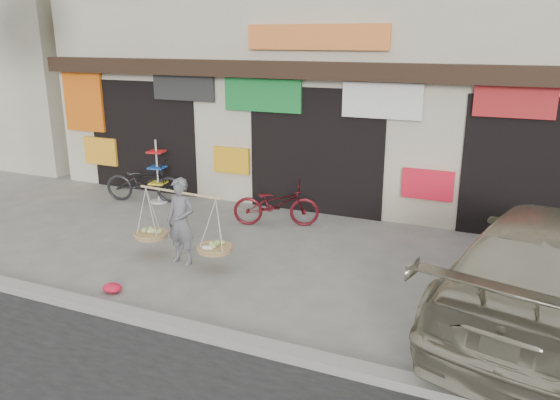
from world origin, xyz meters
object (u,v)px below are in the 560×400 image
at_px(bike_0, 144,182).
at_px(suv, 558,268).
at_px(bike_2, 276,204).
at_px(display_rack, 158,177).
at_px(street_vendor, 181,225).

distance_m(bike_0, suv, 8.88).
height_order(bike_2, display_rack, display_rack).
bearing_deg(suv, street_vendor, 16.31).
bearing_deg(suv, bike_2, -9.58).
height_order(suv, display_rack, suv).
height_order(bike_2, suv, suv).
distance_m(bike_0, bike_2, 3.53).
distance_m(suv, display_rack, 8.58).
bearing_deg(suv, display_rack, -3.62).
xyz_separation_m(bike_0, display_rack, (0.34, 0.08, 0.12)).
height_order(street_vendor, bike_2, street_vendor).
xyz_separation_m(street_vendor, suv, (5.67, 0.26, 0.12)).
distance_m(bike_2, display_rack, 3.20).
bearing_deg(display_rack, street_vendor, -48.23).
distance_m(street_vendor, bike_2, 2.51).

